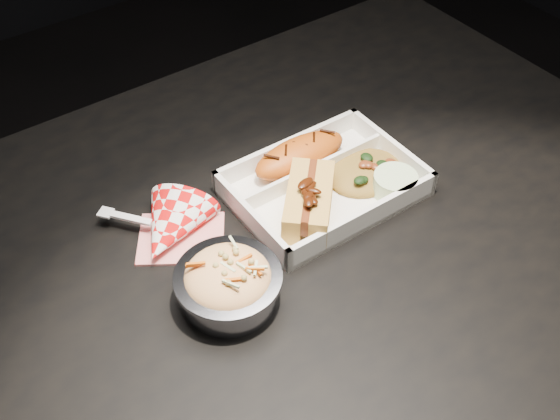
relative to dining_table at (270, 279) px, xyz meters
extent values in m
cube|color=black|center=(0.00, 0.00, 0.08)|extent=(1.20, 0.80, 0.03)
cylinder|color=black|center=(0.55, 0.35, -0.30)|extent=(0.05, 0.05, 0.72)
cube|color=white|center=(0.11, 0.02, 0.09)|extent=(0.25, 0.18, 0.01)
cube|color=white|center=(0.11, 0.11, 0.11)|extent=(0.25, 0.01, 0.04)
cube|color=white|center=(0.11, -0.06, 0.11)|extent=(0.25, 0.01, 0.04)
cube|color=white|center=(-0.01, 0.02, 0.11)|extent=(0.01, 0.18, 0.04)
cube|color=white|center=(0.23, 0.02, 0.11)|extent=(0.01, 0.18, 0.04)
cube|color=white|center=(0.11, 0.05, 0.11)|extent=(0.23, 0.01, 0.03)
ellipsoid|color=#C25513|center=(0.11, 0.08, 0.12)|extent=(0.15, 0.06, 0.04)
cube|color=gold|center=(0.07, -0.01, 0.12)|extent=(0.10, 0.11, 0.04)
cube|color=gold|center=(0.05, 0.01, 0.12)|extent=(0.10, 0.11, 0.04)
cylinder|color=brown|center=(0.06, 0.00, 0.13)|extent=(0.10, 0.11, 0.03)
ellipsoid|color=olive|center=(0.17, 0.01, 0.11)|extent=(0.12, 0.10, 0.03)
cylinder|color=beige|center=(0.18, -0.04, 0.11)|extent=(0.06, 0.06, 0.03)
cylinder|color=silver|center=(-0.10, -0.06, 0.11)|extent=(0.11, 0.11, 0.04)
cylinder|color=silver|center=(-0.10, -0.06, 0.13)|extent=(0.13, 0.13, 0.01)
ellipsoid|color=beige|center=(-0.10, -0.06, 0.13)|extent=(0.10, 0.10, 0.04)
cube|color=red|center=(-0.10, 0.06, 0.09)|extent=(0.14, 0.14, 0.00)
cone|color=red|center=(-0.11, 0.07, 0.11)|extent=(0.15, 0.15, 0.10)
cube|color=white|center=(-0.14, 0.11, 0.11)|extent=(0.04, 0.05, 0.00)
cube|color=white|center=(-0.16, 0.14, 0.11)|extent=(0.03, 0.03, 0.00)
camera|label=1|loc=(-0.35, -0.52, 0.76)|focal=45.00mm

